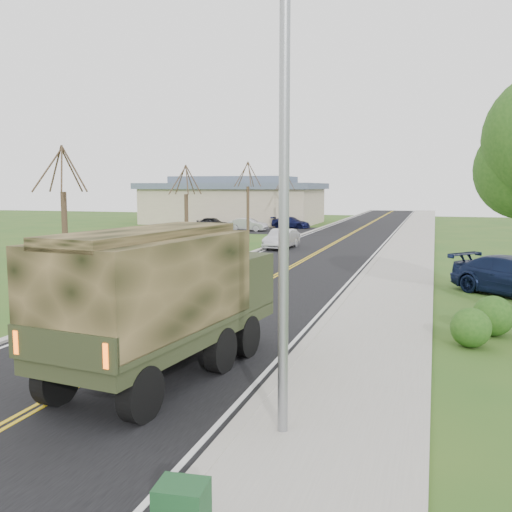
% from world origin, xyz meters
% --- Properties ---
extents(ground, '(160.00, 160.00, 0.00)m').
position_xyz_m(ground, '(0.00, 0.00, 0.00)').
color(ground, '#29501A').
rests_on(ground, ground).
extents(road, '(8.00, 120.00, 0.01)m').
position_xyz_m(road, '(0.00, 40.00, 0.01)').
color(road, black).
rests_on(road, ground).
extents(curb_right, '(0.30, 120.00, 0.12)m').
position_xyz_m(curb_right, '(4.15, 40.00, 0.06)').
color(curb_right, '#9E998E').
rests_on(curb_right, ground).
extents(sidewalk_right, '(3.20, 120.00, 0.10)m').
position_xyz_m(sidewalk_right, '(5.90, 40.00, 0.05)').
color(sidewalk_right, '#9E998E').
rests_on(sidewalk_right, ground).
extents(curb_left, '(0.30, 120.00, 0.10)m').
position_xyz_m(curb_left, '(-4.15, 40.00, 0.05)').
color(curb_left, '#9E998E').
rests_on(curb_left, ground).
extents(street_light, '(1.65, 0.22, 8.00)m').
position_xyz_m(street_light, '(4.90, -0.50, 4.43)').
color(street_light, gray).
rests_on(street_light, ground).
extents(bare_tree_a, '(1.93, 2.26, 6.08)m').
position_xyz_m(bare_tree_a, '(-7.00, 10.00, 2.63)').
color(bare_tree_a, '#38281C').
rests_on(bare_tree_a, ground).
extents(bare_tree_b, '(1.83, 2.14, 5.73)m').
position_xyz_m(bare_tree_b, '(-7.00, 22.00, 2.48)').
color(bare_tree_b, '#38281C').
rests_on(bare_tree_b, ground).
extents(bare_tree_c, '(2.04, 2.39, 6.42)m').
position_xyz_m(bare_tree_c, '(-7.00, 34.00, 2.78)').
color(bare_tree_c, '#38281C').
rests_on(bare_tree_c, ground).
extents(bare_tree_d, '(1.88, 2.20, 5.91)m').
position_xyz_m(bare_tree_d, '(-7.00, 46.00, 2.55)').
color(bare_tree_d, '#38281C').
rests_on(bare_tree_d, ground).
extents(commercial_building, '(25.50, 21.50, 5.65)m').
position_xyz_m(commercial_building, '(-15.98, 55.97, 2.69)').
color(commercial_building, tan).
rests_on(commercial_building, ground).
extents(military_truck, '(3.27, 7.23, 3.49)m').
position_xyz_m(military_truck, '(1.57, 1.75, 2.00)').
color(military_truck, black).
rests_on(military_truck, ground).
extents(suv_champagne, '(2.44, 4.60, 1.23)m').
position_xyz_m(suv_champagne, '(-3.00, 17.04, 0.62)').
color(suv_champagne, '#A77F5E').
rests_on(suv_champagne, ground).
extents(sedan_silver, '(1.77, 4.35, 1.40)m').
position_xyz_m(sedan_silver, '(-2.97, 29.43, 0.70)').
color(sedan_silver, silver).
rests_on(sedan_silver, ground).
extents(lot_car_dark, '(3.57, 1.50, 1.20)m').
position_xyz_m(lot_car_dark, '(-15.11, 46.67, 0.60)').
color(lot_car_dark, black).
rests_on(lot_car_dark, ground).
extents(lot_car_silver, '(4.06, 1.82, 1.30)m').
position_xyz_m(lot_car_silver, '(-10.38, 44.38, 0.65)').
color(lot_car_silver, '#B0AFB4').
rests_on(lot_car_silver, ground).
extents(lot_car_navy, '(4.42, 2.30, 1.22)m').
position_xyz_m(lot_car_navy, '(-7.25, 49.48, 0.61)').
color(lot_car_navy, '#10143D').
rests_on(lot_car_navy, ground).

